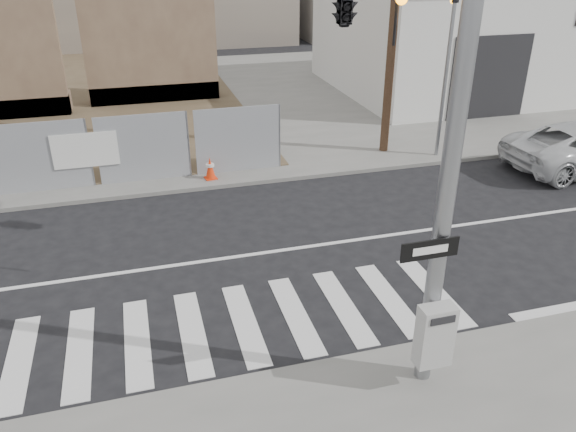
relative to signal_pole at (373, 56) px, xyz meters
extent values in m
plane|color=black|center=(-2.49, 2.05, -4.78)|extent=(100.00, 100.00, 0.00)
cube|color=slate|center=(-2.49, 16.05, -4.72)|extent=(50.00, 20.00, 0.12)
cylinder|color=gray|center=(0.01, -2.75, -1.16)|extent=(0.26, 0.26, 7.00)
cube|color=#B2B2AF|center=(-0.04, -3.03, -3.64)|extent=(0.55, 0.30, 1.05)
cube|color=black|center=(-0.24, -2.91, -2.16)|extent=(0.90, 0.03, 0.30)
cube|color=silver|center=(-0.24, -2.93, -2.16)|extent=(0.55, 0.01, 0.12)
imported|color=black|center=(0.01, -0.75, 0.79)|extent=(0.16, 0.20, 1.00)
cylinder|color=gray|center=(5.51, 6.65, -2.06)|extent=(0.12, 0.12, 5.20)
cube|color=brown|center=(-2.99, 16.05, -0.66)|extent=(5.50, 0.50, 8.00)
cube|color=brown|center=(-2.99, 16.45, -4.26)|extent=(5.50, 1.30, 0.80)
cube|color=silver|center=(11.51, 15.05, -2.26)|extent=(12.00, 10.00, 4.80)
cube|color=black|center=(9.51, 10.03, -3.06)|extent=(3.40, 0.06, 3.20)
cube|color=red|center=(-2.05, 6.63, -4.65)|extent=(0.39, 0.39, 0.03)
cone|color=red|center=(-2.05, 6.63, -4.33)|extent=(0.34, 0.34, 0.66)
cylinder|color=silver|center=(-2.05, 6.63, -4.23)|extent=(0.26, 0.26, 0.08)
camera|label=1|loc=(-4.07, -9.02, 1.79)|focal=35.00mm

